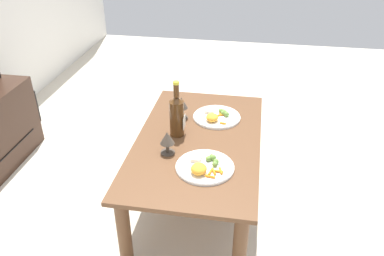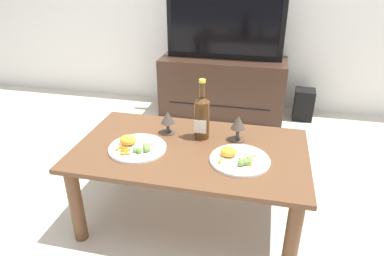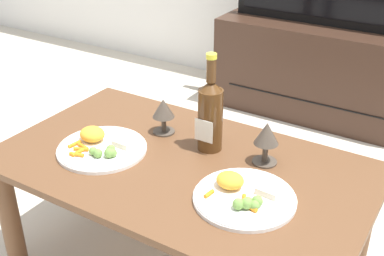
{
  "view_description": "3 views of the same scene",
  "coord_description": "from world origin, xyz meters",
  "px_view_note": "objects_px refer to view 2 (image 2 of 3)",
  "views": [
    {
      "loc": [
        -1.85,
        -0.28,
        1.65
      ],
      "look_at": [
        0.02,
        0.04,
        0.53
      ],
      "focal_mm": 36.3,
      "sensor_mm": 36.0,
      "label": 1
    },
    {
      "loc": [
        0.36,
        -1.53,
        1.36
      ],
      "look_at": [
        -0.0,
        0.04,
        0.56
      ],
      "focal_mm": 32.32,
      "sensor_mm": 36.0,
      "label": 2
    },
    {
      "loc": [
        0.74,
        -1.13,
        1.3
      ],
      "look_at": [
        -0.01,
        0.09,
        0.55
      ],
      "focal_mm": 45.98,
      "sensor_mm": 36.0,
      "label": 3
    }
  ],
  "objects_px": {
    "tv_stand": "(222,87)",
    "dinner_plate_right": "(239,159)",
    "dining_table": "(190,161)",
    "goblet_right": "(238,124)",
    "dinner_plate_left": "(137,147)",
    "wine_bottle": "(202,115)",
    "floor_speaker": "(304,104)",
    "tv_screen": "(225,27)",
    "goblet_left": "(168,119)"
  },
  "relations": [
    {
      "from": "floor_speaker",
      "to": "goblet_right",
      "type": "distance_m",
      "value": 1.57
    },
    {
      "from": "floor_speaker",
      "to": "dinner_plate_right",
      "type": "bearing_deg",
      "value": -103.06
    },
    {
      "from": "dining_table",
      "to": "tv_stand",
      "type": "relative_size",
      "value": 1.06
    },
    {
      "from": "tv_stand",
      "to": "dinner_plate_left",
      "type": "bearing_deg",
      "value": -97.93
    },
    {
      "from": "dining_table",
      "to": "tv_stand",
      "type": "bearing_deg",
      "value": 91.77
    },
    {
      "from": "dining_table",
      "to": "goblet_left",
      "type": "height_order",
      "value": "goblet_left"
    },
    {
      "from": "tv_stand",
      "to": "goblet_right",
      "type": "height_order",
      "value": "goblet_right"
    },
    {
      "from": "tv_stand",
      "to": "dinner_plate_right",
      "type": "distance_m",
      "value": 1.64
    },
    {
      "from": "tv_stand",
      "to": "goblet_left",
      "type": "relative_size",
      "value": 8.74
    },
    {
      "from": "tv_stand",
      "to": "wine_bottle",
      "type": "bearing_deg",
      "value": -86.71
    },
    {
      "from": "dining_table",
      "to": "dinner_plate_left",
      "type": "height_order",
      "value": "dinner_plate_left"
    },
    {
      "from": "dining_table",
      "to": "goblet_right",
      "type": "distance_m",
      "value": 0.32
    },
    {
      "from": "goblet_right",
      "to": "tv_stand",
      "type": "bearing_deg",
      "value": 101.27
    },
    {
      "from": "tv_screen",
      "to": "goblet_left",
      "type": "relative_size",
      "value": 7.91
    },
    {
      "from": "dinner_plate_right",
      "to": "wine_bottle",
      "type": "bearing_deg",
      "value": 138.24
    },
    {
      "from": "tv_screen",
      "to": "dinner_plate_right",
      "type": "distance_m",
      "value": 1.66
    },
    {
      "from": "tv_screen",
      "to": "floor_speaker",
      "type": "xyz_separation_m",
      "value": [
        0.75,
        0.05,
        -0.68
      ]
    },
    {
      "from": "dining_table",
      "to": "floor_speaker",
      "type": "height_order",
      "value": "dining_table"
    },
    {
      "from": "wine_bottle",
      "to": "goblet_right",
      "type": "height_order",
      "value": "wine_bottle"
    },
    {
      "from": "dining_table",
      "to": "wine_bottle",
      "type": "height_order",
      "value": "wine_bottle"
    },
    {
      "from": "wine_bottle",
      "to": "dinner_plate_right",
      "type": "bearing_deg",
      "value": -41.76
    },
    {
      "from": "dinner_plate_left",
      "to": "floor_speaker",
      "type": "bearing_deg",
      "value": 59.32
    },
    {
      "from": "wine_bottle",
      "to": "dinner_plate_right",
      "type": "relative_size",
      "value": 1.13
    },
    {
      "from": "dinner_plate_right",
      "to": "dining_table",
      "type": "bearing_deg",
      "value": 164.04
    },
    {
      "from": "floor_speaker",
      "to": "dinner_plate_left",
      "type": "distance_m",
      "value": 1.95
    },
    {
      "from": "goblet_left",
      "to": "dinner_plate_right",
      "type": "relative_size",
      "value": 0.44
    },
    {
      "from": "goblet_left",
      "to": "floor_speaker",
      "type": "bearing_deg",
      "value": 58.73
    },
    {
      "from": "tv_stand",
      "to": "dinner_plate_right",
      "type": "xyz_separation_m",
      "value": [
        0.31,
        -1.6,
        0.21
      ]
    },
    {
      "from": "tv_screen",
      "to": "tv_stand",
      "type": "bearing_deg",
      "value": 90.0
    },
    {
      "from": "wine_bottle",
      "to": "goblet_left",
      "type": "relative_size",
      "value": 2.57
    },
    {
      "from": "wine_bottle",
      "to": "dinner_plate_left",
      "type": "height_order",
      "value": "wine_bottle"
    },
    {
      "from": "dining_table",
      "to": "goblet_right",
      "type": "height_order",
      "value": "goblet_right"
    },
    {
      "from": "tv_screen",
      "to": "wine_bottle",
      "type": "bearing_deg",
      "value": -86.7
    },
    {
      "from": "goblet_left",
      "to": "dinner_plate_right",
      "type": "bearing_deg",
      "value": -26.99
    },
    {
      "from": "tv_screen",
      "to": "floor_speaker",
      "type": "bearing_deg",
      "value": 3.81
    },
    {
      "from": "wine_bottle",
      "to": "goblet_right",
      "type": "relative_size",
      "value": 2.34
    },
    {
      "from": "goblet_right",
      "to": "goblet_left",
      "type": "bearing_deg",
      "value": -180.0
    },
    {
      "from": "dining_table",
      "to": "dinner_plate_left",
      "type": "xyz_separation_m",
      "value": [
        -0.27,
        -0.07,
        0.09
      ]
    },
    {
      "from": "tv_stand",
      "to": "dinner_plate_right",
      "type": "height_order",
      "value": "tv_stand"
    },
    {
      "from": "dining_table",
      "to": "wine_bottle",
      "type": "bearing_deg",
      "value": 75.49
    },
    {
      "from": "goblet_right",
      "to": "dinner_plate_left",
      "type": "bearing_deg",
      "value": -156.71
    },
    {
      "from": "wine_bottle",
      "to": "goblet_right",
      "type": "bearing_deg",
      "value": 3.63
    },
    {
      "from": "dinner_plate_left",
      "to": "tv_stand",
      "type": "bearing_deg",
      "value": 82.07
    },
    {
      "from": "tv_stand",
      "to": "tv_screen",
      "type": "relative_size",
      "value": 1.1
    },
    {
      "from": "tv_stand",
      "to": "wine_bottle",
      "type": "xyz_separation_m",
      "value": [
        0.08,
        -1.4,
        0.33
      ]
    },
    {
      "from": "goblet_left",
      "to": "goblet_right",
      "type": "height_order",
      "value": "goblet_right"
    },
    {
      "from": "floor_speaker",
      "to": "goblet_left",
      "type": "relative_size",
      "value": 2.18
    },
    {
      "from": "dinner_plate_left",
      "to": "goblet_right",
      "type": "bearing_deg",
      "value": 23.29
    },
    {
      "from": "wine_bottle",
      "to": "dinner_plate_left",
      "type": "relative_size",
      "value": 1.12
    },
    {
      "from": "wine_bottle",
      "to": "dinner_plate_left",
      "type": "bearing_deg",
      "value": -146.28
    }
  ]
}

